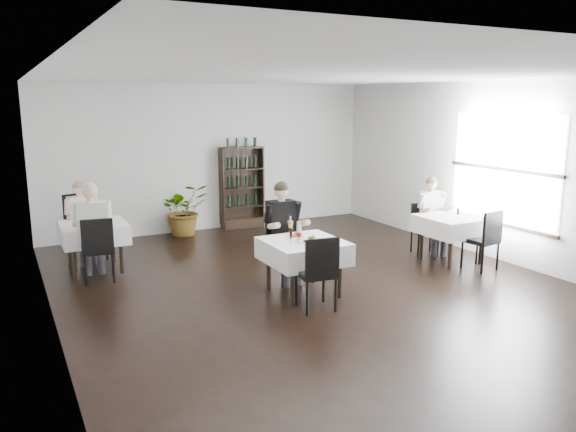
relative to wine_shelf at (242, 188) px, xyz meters
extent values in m
plane|color=black|center=(-0.60, -4.31, -0.85)|extent=(9.00, 9.00, 0.00)
plane|color=white|center=(-0.60, -4.31, 2.15)|extent=(9.00, 9.00, 0.00)
plane|color=silver|center=(-0.60, 0.19, 0.65)|extent=(7.00, 0.00, 7.00)
plane|color=silver|center=(-4.10, -4.31, 0.65)|extent=(0.00, 9.00, 9.00)
plane|color=silver|center=(2.90, -4.31, 0.65)|extent=(0.00, 9.00, 9.00)
cube|color=white|center=(2.88, -4.31, 0.70)|extent=(0.03, 2.20, 1.80)
cube|color=black|center=(2.86, -4.31, -0.22)|extent=(0.05, 2.30, 0.06)
cube|color=black|center=(0.00, 0.01, -0.75)|extent=(0.90, 0.28, 0.20)
cylinder|color=black|center=(-1.27, -4.68, -0.49)|extent=(0.06, 0.06, 0.71)
cylinder|color=black|center=(-1.27, -3.95, -0.49)|extent=(0.06, 0.06, 0.71)
cylinder|color=black|center=(-0.53, -4.68, -0.49)|extent=(0.06, 0.06, 0.71)
cylinder|color=black|center=(-0.53, -3.95, -0.49)|extent=(0.06, 0.06, 0.71)
cube|color=black|center=(-0.90, -4.31, -0.12)|extent=(0.85, 0.85, 0.04)
cube|color=white|center=(-0.90, -4.31, -0.23)|extent=(1.03, 1.03, 0.30)
cylinder|color=black|center=(-3.64, -2.15, -0.49)|extent=(0.06, 0.06, 0.71)
cylinder|color=black|center=(-3.64, -1.47, -0.49)|extent=(0.06, 0.06, 0.71)
cylinder|color=black|center=(-2.96, -2.15, -0.49)|extent=(0.06, 0.06, 0.71)
cylinder|color=black|center=(-2.96, -1.47, -0.49)|extent=(0.06, 0.06, 0.71)
cube|color=black|center=(-3.30, -1.81, -0.12)|extent=(0.80, 0.80, 0.04)
cube|color=white|center=(-3.30, -1.81, -0.23)|extent=(0.98, 0.98, 0.30)
cylinder|color=black|center=(1.76, -4.35, -0.49)|extent=(0.06, 0.06, 0.71)
cylinder|color=black|center=(1.76, -3.67, -0.49)|extent=(0.06, 0.06, 0.71)
cylinder|color=black|center=(2.44, -4.35, -0.49)|extent=(0.06, 0.06, 0.71)
cylinder|color=black|center=(2.44, -3.67, -0.49)|extent=(0.06, 0.06, 0.71)
cube|color=black|center=(2.10, -4.01, -0.12)|extent=(0.80, 0.80, 0.04)
cube|color=white|center=(2.10, -4.01, -0.23)|extent=(0.98, 0.98, 0.30)
imported|color=#2B5A1F|center=(-1.31, -0.11, -0.32)|extent=(1.00, 0.88, 1.04)
cylinder|color=black|center=(-1.04, -3.94, -0.64)|extent=(0.03, 0.03, 0.41)
cylinder|color=black|center=(-1.11, -3.59, -0.64)|extent=(0.03, 0.03, 0.41)
cylinder|color=black|center=(-0.69, -3.87, -0.64)|extent=(0.03, 0.03, 0.41)
cylinder|color=black|center=(-0.76, -3.53, -0.64)|extent=(0.03, 0.03, 0.41)
cube|color=black|center=(-0.90, -3.73, -0.41)|extent=(0.48, 0.48, 0.06)
cube|color=black|center=(-0.94, -3.55, -0.17)|extent=(0.41, 0.12, 0.44)
cylinder|color=black|center=(-0.82, -4.72, -0.62)|extent=(0.04, 0.04, 0.45)
cylinder|color=black|center=(-0.87, -5.11, -0.62)|extent=(0.04, 0.04, 0.45)
cylinder|color=black|center=(-1.20, -4.67, -0.62)|extent=(0.04, 0.04, 0.45)
cylinder|color=black|center=(-1.26, -5.06, -0.62)|extent=(0.04, 0.04, 0.45)
cube|color=black|center=(-1.04, -4.89, -0.37)|extent=(0.51, 0.51, 0.07)
cube|color=black|center=(-1.07, -5.09, -0.10)|extent=(0.45, 0.11, 0.49)
cylinder|color=black|center=(-3.45, -1.43, -0.59)|extent=(0.04, 0.04, 0.51)
cylinder|color=black|center=(-3.61, -1.01, -0.59)|extent=(0.04, 0.04, 0.51)
cylinder|color=black|center=(-3.03, -1.27, -0.59)|extent=(0.04, 0.04, 0.51)
cylinder|color=black|center=(-3.19, -0.85, -0.59)|extent=(0.04, 0.04, 0.51)
cube|color=black|center=(-3.32, -1.14, -0.30)|extent=(0.66, 0.66, 0.08)
cube|color=black|center=(-3.40, -0.92, 0.00)|extent=(0.50, 0.23, 0.56)
cylinder|color=black|center=(-3.11, -2.20, -0.62)|extent=(0.04, 0.04, 0.45)
cylinder|color=black|center=(-3.16, -2.59, -0.62)|extent=(0.04, 0.04, 0.45)
cylinder|color=black|center=(-3.49, -2.15, -0.62)|extent=(0.04, 0.04, 0.45)
cylinder|color=black|center=(-3.55, -2.54, -0.62)|extent=(0.04, 0.04, 0.45)
cube|color=black|center=(-3.33, -2.37, -0.37)|extent=(0.51, 0.51, 0.07)
cube|color=black|center=(-3.36, -2.57, -0.11)|extent=(0.45, 0.11, 0.49)
cylinder|color=black|center=(1.77, -3.58, -0.64)|extent=(0.03, 0.03, 0.40)
cylinder|color=black|center=(1.89, -3.25, -0.64)|extent=(0.03, 0.03, 0.40)
cylinder|color=black|center=(2.10, -3.70, -0.64)|extent=(0.03, 0.03, 0.40)
cylinder|color=black|center=(2.22, -3.37, -0.64)|extent=(0.03, 0.03, 0.40)
cube|color=black|center=(2.00, -3.48, -0.42)|extent=(0.52, 0.52, 0.06)
cube|color=black|center=(2.06, -3.31, -0.18)|extent=(0.40, 0.18, 0.44)
cylinder|color=black|center=(2.35, -4.36, -0.62)|extent=(0.03, 0.03, 0.45)
cylinder|color=black|center=(2.40, -4.74, -0.62)|extent=(0.03, 0.03, 0.45)
cylinder|color=black|center=(1.97, -4.41, -0.62)|extent=(0.03, 0.03, 0.45)
cylinder|color=black|center=(2.02, -4.80, -0.62)|extent=(0.03, 0.03, 0.45)
cube|color=black|center=(2.18, -4.58, -0.37)|extent=(0.50, 0.50, 0.07)
cube|color=black|center=(2.21, -4.78, -0.11)|extent=(0.45, 0.11, 0.48)
cube|color=#3D3C43|center=(-0.98, -3.74, -0.27)|extent=(0.16, 0.44, 0.14)
cylinder|color=#3D3C43|center=(-0.98, -3.92, -0.59)|extent=(0.11, 0.11, 0.51)
cube|color=#3D3C43|center=(-0.77, -3.75, -0.27)|extent=(0.16, 0.44, 0.14)
cylinder|color=#3D3C43|center=(-0.78, -3.93, -0.59)|extent=(0.11, 0.11, 0.51)
cube|color=black|center=(-0.86, -3.55, 0.07)|extent=(0.42, 0.24, 0.57)
cylinder|color=#DCAB89|center=(-1.11, -3.81, 0.05)|extent=(0.10, 0.32, 0.16)
cylinder|color=#DCAB89|center=(-0.64, -3.83, 0.05)|extent=(0.10, 0.32, 0.16)
sphere|color=#DCAB89|center=(-0.86, -3.57, 0.51)|extent=(0.22, 0.22, 0.22)
sphere|color=black|center=(-0.86, -3.57, 0.54)|extent=(0.22, 0.22, 0.22)
cube|color=#3D3C43|center=(-3.46, -1.31, -0.32)|extent=(0.18, 0.41, 0.13)
cylinder|color=#3D3C43|center=(-3.44, -1.48, -0.61)|extent=(0.10, 0.10, 0.46)
cube|color=#3D3C43|center=(-3.28, -1.29, -0.32)|extent=(0.18, 0.41, 0.13)
cylinder|color=#3D3C43|center=(-3.25, -1.45, -0.61)|extent=(0.10, 0.10, 0.46)
cube|color=silver|center=(-3.39, -1.12, 0.00)|extent=(0.40, 0.26, 0.52)
cylinder|color=#DCAB89|center=(-3.58, -1.40, -0.02)|extent=(0.11, 0.30, 0.15)
cylinder|color=#DCAB89|center=(-3.14, -1.34, -0.02)|extent=(0.11, 0.30, 0.15)
sphere|color=#DCAB89|center=(-3.39, -1.14, 0.39)|extent=(0.20, 0.20, 0.20)
sphere|color=olive|center=(-3.39, -1.14, 0.42)|extent=(0.20, 0.20, 0.20)
cube|color=#3D3C43|center=(-3.27, -2.23, -0.26)|extent=(0.19, 0.45, 0.15)
cylinder|color=#3D3C43|center=(-3.25, -2.04, -0.59)|extent=(0.11, 0.11, 0.51)
cube|color=#3D3C43|center=(-3.48, -2.21, -0.26)|extent=(0.19, 0.45, 0.15)
cylinder|color=#3D3C43|center=(-3.45, -2.02, -0.59)|extent=(0.11, 0.11, 0.51)
cube|color=silver|center=(-3.39, -2.42, 0.08)|extent=(0.44, 0.27, 0.57)
cylinder|color=#DCAB89|center=(-3.13, -2.16, 0.06)|extent=(0.12, 0.33, 0.16)
cylinder|color=#DCAB89|center=(-3.60, -2.11, 0.06)|extent=(0.12, 0.33, 0.16)
sphere|color=#DCAB89|center=(-3.39, -2.39, 0.52)|extent=(0.22, 0.22, 0.22)
sphere|color=beige|center=(-3.39, -2.39, 0.55)|extent=(0.22, 0.22, 0.22)
cube|color=#3D3C43|center=(2.06, -3.52, -0.32)|extent=(0.19, 0.41, 0.13)
cylinder|color=#3D3C43|center=(2.04, -3.69, -0.62)|extent=(0.10, 0.10, 0.46)
cube|color=#3D3C43|center=(2.25, -3.55, -0.32)|extent=(0.19, 0.41, 0.13)
cylinder|color=#3D3C43|center=(2.22, -3.71, -0.62)|extent=(0.10, 0.10, 0.46)
cube|color=silver|center=(2.18, -3.36, -0.01)|extent=(0.40, 0.26, 0.52)
cylinder|color=#DCAB89|center=(1.93, -3.58, -0.03)|extent=(0.12, 0.30, 0.15)
cylinder|color=#DCAB89|center=(2.36, -3.64, -0.03)|extent=(0.12, 0.30, 0.15)
sphere|color=#DCAB89|center=(2.18, -3.38, 0.38)|extent=(0.20, 0.20, 0.20)
sphere|color=brown|center=(2.18, -3.38, 0.41)|extent=(0.20, 0.20, 0.20)
cube|color=white|center=(-0.90, -4.09, -0.07)|extent=(0.29, 0.29, 0.02)
cube|color=#553218|center=(-0.93, -4.11, -0.05)|extent=(0.10, 0.09, 0.02)
sphere|color=#3D721E|center=(-0.85, -4.06, -0.03)|extent=(0.05, 0.05, 0.05)
cube|color=olive|center=(-0.89, -4.15, -0.05)|extent=(0.10, 0.10, 0.02)
cube|color=white|center=(-0.88, -4.46, -0.07)|extent=(0.30, 0.30, 0.02)
cube|color=#553218|center=(-0.92, -4.49, -0.04)|extent=(0.13, 0.12, 0.03)
sphere|color=#3D721E|center=(-0.82, -4.42, -0.02)|extent=(0.07, 0.07, 0.07)
cube|color=olive|center=(-0.86, -4.53, -0.05)|extent=(0.12, 0.10, 0.02)
cone|color=black|center=(-1.13, -4.37, 0.03)|extent=(0.06, 0.06, 0.21)
cylinder|color=silver|center=(-1.13, -4.37, 0.16)|extent=(0.02, 0.02, 0.05)
cone|color=gold|center=(-1.06, -4.23, 0.06)|extent=(0.08, 0.08, 0.27)
cylinder|color=silver|center=(-1.06, -4.23, 0.23)|extent=(0.02, 0.02, 0.07)
cylinder|color=silver|center=(-0.97, -4.32, 0.03)|extent=(0.07, 0.07, 0.22)
cylinder|color=#A7090A|center=(-0.97, -4.32, 0.02)|extent=(0.07, 0.07, 0.06)
cylinder|color=silver|center=(-0.97, -4.32, 0.17)|extent=(0.03, 0.03, 0.06)
cube|color=black|center=(-0.68, -4.49, -0.07)|extent=(0.23, 0.19, 0.01)
cylinder|color=silver|center=(-0.71, -4.49, -0.06)|extent=(0.05, 0.23, 0.01)
cylinder|color=silver|center=(-0.66, -4.49, -0.06)|extent=(0.06, 0.23, 0.01)
cylinder|color=black|center=(2.30, -3.93, -0.02)|extent=(0.05, 0.05, 0.11)
camera|label=1|loc=(-4.54, -10.86, 1.81)|focal=35.00mm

